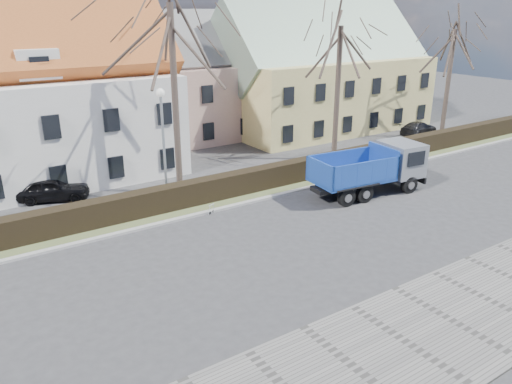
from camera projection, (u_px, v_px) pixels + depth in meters
ground at (297, 234)px, 23.63m from camera, size 120.00×120.00×0.00m
sidewalk_near at (451, 321)px, 16.98m from camera, size 80.00×5.00×0.08m
curb_far at (245, 203)px, 27.20m from camera, size 80.00×0.30×0.12m
grass_strip at (230, 195)px, 28.45m from camera, size 80.00×3.00×0.10m
hedge at (231, 186)px, 28.09m from camera, size 60.00×0.90×1.30m
building_pink at (183, 89)px, 39.94m from camera, size 10.80×8.80×8.00m
building_yellow at (322, 79)px, 43.76m from camera, size 18.80×10.80×8.50m
tree_1 at (174, 81)px, 27.04m from camera, size 9.20×9.20×12.65m
tree_2 at (338, 80)px, 33.57m from camera, size 8.00×8.00×11.00m
tree_3 at (449, 72)px, 39.92m from camera, size 7.60×7.60×10.45m
dump_truck at (365, 170)px, 28.20m from camera, size 7.36×3.41×2.84m
streetlight at (164, 148)px, 26.19m from camera, size 0.49×0.49×6.33m
cart_frame at (209, 210)px, 25.72m from camera, size 0.71×0.56×0.57m
parked_car_a at (52, 189)px, 27.54m from camera, size 4.23×2.92×1.34m
parked_car_b at (419, 128)px, 41.94m from camera, size 4.10×2.14×1.13m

